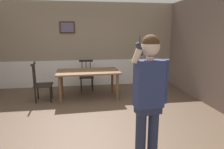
# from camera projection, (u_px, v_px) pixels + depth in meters

# --- Properties ---
(ground_plane) EXTENTS (6.83, 6.83, 0.00)m
(ground_plane) POSITION_uv_depth(u_px,v_px,m) (89.00, 126.00, 3.89)
(ground_plane) COLOR brown
(room_back_partition) EXTENTS (6.13, 0.17, 2.76)m
(room_back_partition) POSITION_uv_depth(u_px,v_px,m) (85.00, 47.00, 6.61)
(room_back_partition) COLOR gray
(room_back_partition) RESTS_ON ground_plane
(dining_table) EXTENTS (1.71, 0.98, 0.77)m
(dining_table) POSITION_uv_depth(u_px,v_px,m) (88.00, 74.00, 5.40)
(dining_table) COLOR brown
(dining_table) RESTS_ON ground_plane
(chair_near_window) EXTENTS (0.48, 0.48, 1.04)m
(chair_near_window) POSITION_uv_depth(u_px,v_px,m) (42.00, 83.00, 5.21)
(chair_near_window) COLOR black
(chair_near_window) RESTS_ON ground_plane
(chair_by_doorway) EXTENTS (0.44, 0.44, 0.93)m
(chair_by_doorway) POSITION_uv_depth(u_px,v_px,m) (86.00, 76.00, 6.26)
(chair_by_doorway) COLOR black
(chair_by_doorway) RESTS_ON ground_plane
(person_figure) EXTENTS (0.52, 0.24, 1.78)m
(person_figure) POSITION_uv_depth(u_px,v_px,m) (149.00, 94.00, 2.54)
(person_figure) COLOR #282E49
(person_figure) RESTS_ON ground_plane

